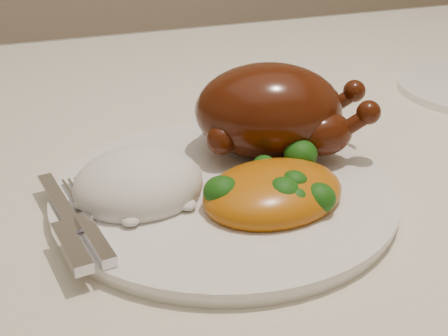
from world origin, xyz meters
name	(u,v)px	position (x,y,z in m)	size (l,w,h in m)	color
dining_table	(305,210)	(0.00, 0.00, 0.67)	(1.60, 0.90, 0.76)	brown
tablecloth	(309,156)	(0.00, 0.00, 0.74)	(1.73, 1.03, 0.18)	beige
dinner_plate	(224,194)	(-0.15, -0.11, 0.77)	(0.31, 0.31, 0.01)	white
roast_chicken	(273,111)	(-0.07, -0.06, 0.83)	(0.20, 0.15, 0.09)	#4C1A08
rice_mound	(139,185)	(-0.22, -0.10, 0.79)	(0.13, 0.12, 0.06)	white
mac_and_cheese	(278,190)	(-0.11, -0.15, 0.79)	(0.15, 0.12, 0.05)	#B4530B
cutlery	(78,228)	(-0.28, -0.15, 0.79)	(0.04, 0.17, 0.01)	silver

